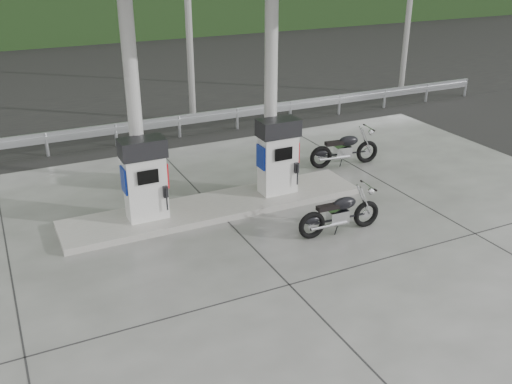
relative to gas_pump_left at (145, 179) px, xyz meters
name	(u,v)px	position (x,y,z in m)	size (l,w,h in m)	color
ground	(265,260)	(1.60, -2.50, -1.07)	(160.00, 160.00, 0.00)	black
forecourt_apron	(265,260)	(1.60, -2.50, -1.06)	(18.00, 14.00, 0.02)	#61615C
pump_island	(216,207)	(1.60, 0.00, -0.98)	(7.00, 1.40, 0.15)	gray
gas_pump_left	(145,179)	(0.00, 0.00, 0.00)	(0.95, 0.55, 1.80)	white
gas_pump_right	(278,156)	(3.20, 0.00, 0.00)	(0.95, 0.55, 1.80)	white
canopy_column_left	(133,101)	(0.00, 0.40, 1.60)	(0.30, 0.30, 5.00)	silver
canopy_column_right	(271,85)	(3.20, 0.40, 1.60)	(0.30, 0.30, 5.00)	silver
guardrail	(147,119)	(1.60, 5.50, -0.36)	(26.00, 0.16, 1.42)	#A9ADB1
road	(122,113)	(1.60, 9.00, -1.07)	(60.00, 7.00, 0.01)	black
utility_pole_b	(188,0)	(3.60, 7.00, 2.93)	(0.22, 0.22, 8.00)	gray
forested_hills	(12,0)	(1.60, 57.50, -1.07)	(100.00, 40.00, 140.00)	black
motorcycle_left	(340,214)	(3.54, -2.17, -0.62)	(1.81, 0.57, 0.86)	black
motorcycle_right	(345,150)	(5.87, 1.12, -0.60)	(1.90, 0.60, 0.90)	black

